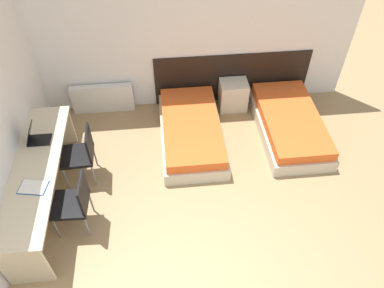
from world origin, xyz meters
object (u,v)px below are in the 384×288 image
(laptop, at_px, (36,138))
(chair_near_notebook, at_px, (74,201))
(bed_near_door, at_px, (289,124))
(chair_near_laptop, at_px, (81,152))
(nightstand, at_px, (233,95))
(bed_near_window, at_px, (191,131))

(laptop, bearing_deg, chair_near_notebook, -58.47)
(bed_near_door, bearing_deg, laptop, -171.91)
(chair_near_laptop, bearing_deg, nightstand, 26.99)
(chair_near_notebook, height_order, laptop, laptop)
(nightstand, distance_m, chair_near_notebook, 3.29)
(nightstand, xyz_separation_m, chair_near_laptop, (-2.44, -1.36, 0.25))
(nightstand, xyz_separation_m, laptop, (-2.99, -1.29, 0.54))
(nightstand, xyz_separation_m, chair_near_notebook, (-2.44, -2.20, 0.25))
(bed_near_window, distance_m, laptop, 2.33)
(bed_near_window, relative_size, laptop, 6.10)
(nightstand, bearing_deg, bed_near_door, -42.56)
(bed_near_door, distance_m, chair_near_laptop, 3.33)
(nightstand, distance_m, laptop, 3.30)
(bed_near_window, bearing_deg, chair_near_notebook, -138.27)
(nightstand, bearing_deg, chair_near_laptop, -150.92)
(bed_near_door, relative_size, chair_near_laptop, 2.09)
(bed_near_window, height_order, chair_near_notebook, chair_near_notebook)
(bed_near_window, bearing_deg, nightstand, 42.56)
(bed_near_door, bearing_deg, nightstand, 137.44)
(bed_near_door, xyz_separation_m, chair_near_laptop, (-3.26, -0.61, 0.33))
(bed_near_window, relative_size, chair_near_notebook, 2.09)
(nightstand, bearing_deg, chair_near_notebook, -137.99)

